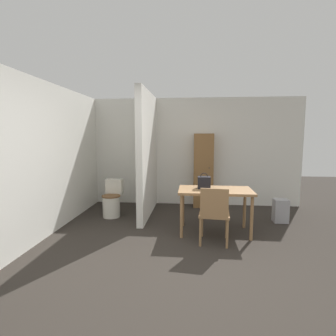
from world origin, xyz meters
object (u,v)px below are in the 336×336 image
handbag (204,182)px  toilet (112,201)px  wooden_chair (214,212)px  dining_table (215,194)px  wooden_cabinet (203,171)px  space_heater (281,211)px

handbag → toilet: bearing=159.1°
toilet → wooden_chair: bearing=-32.2°
dining_table → wooden_cabinet: wooden_cabinet is taller
toilet → handbag: bearing=-20.9°
wooden_chair → space_heater: 1.78m
dining_table → handbag: handbag is taller
toilet → space_heater: toilet is taller
toilet → handbag: size_ratio=2.76×
handbag → wooden_cabinet: size_ratio=0.16×
wooden_cabinet → space_heater: size_ratio=3.82×
toilet → dining_table: bearing=-20.5°
toilet → handbag: 2.02m
handbag → wooden_cabinet: (0.05, 1.59, -0.01)m
handbag → space_heater: handbag is taller
wooden_cabinet → toilet: bearing=-154.4°
dining_table → wooden_cabinet: bearing=94.7°
wooden_chair → wooden_cabinet: 2.16m
wooden_chair → toilet: (-1.96, 1.23, -0.17)m
handbag → dining_table: bearing=-16.0°
wooden_cabinet → space_heater: 1.84m
dining_table → toilet: dining_table is taller
handbag → wooden_cabinet: bearing=88.2°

